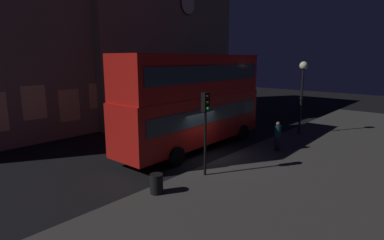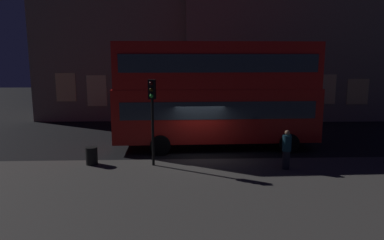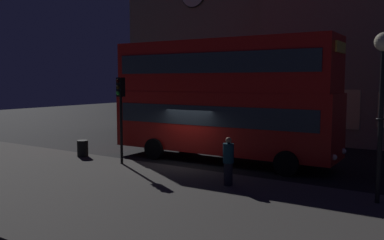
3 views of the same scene
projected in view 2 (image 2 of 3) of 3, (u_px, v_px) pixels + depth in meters
ground_plane at (200, 156)px, 18.29m from camera, size 80.00×80.00×0.00m
sidewalk_slab at (210, 196)px, 12.91m from camera, size 44.00×8.97×0.12m
building_with_clock at (132, 29)px, 30.85m from camera, size 14.38×8.95×14.44m
building_plain_facade at (278, 31)px, 30.71m from camera, size 15.79×9.40×14.17m
double_decker_bus at (216, 91)px, 19.32m from camera, size 11.01×3.05×5.70m
traffic_light_near_kerb at (152, 104)px, 15.85m from camera, size 0.35×0.38×3.87m
pedestrian at (287, 149)px, 15.67m from camera, size 0.39×0.39×1.73m
litter_bin at (92, 156)px, 16.41m from camera, size 0.53×0.53×0.80m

